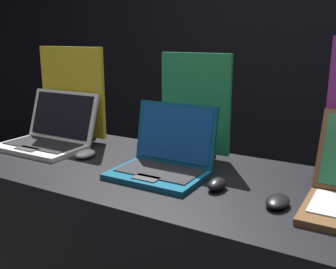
# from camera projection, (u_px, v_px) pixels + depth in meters

# --- Properties ---
(wall_back) EXTENTS (8.00, 0.05, 2.80)m
(wall_back) POSITION_uv_depth(u_px,v_px,m) (286.00, 36.00, 2.73)
(wall_back) COLOR black
(wall_back) RESTS_ON ground_plane
(laptop_front) EXTENTS (0.40, 0.32, 0.25)m
(laptop_front) POSITION_uv_depth(u_px,v_px,m) (49.00, 134.00, 1.83)
(laptop_front) COLOR silver
(laptop_front) RESTS_ON display_counter
(mouse_front) EXTENTS (0.07, 0.10, 0.03)m
(mouse_front) POSITION_uv_depth(u_px,v_px,m) (86.00, 154.00, 1.67)
(mouse_front) COLOR #B2B2B7
(mouse_front) RESTS_ON display_counter
(promo_stand_front) EXTENTS (0.39, 0.07, 0.46)m
(promo_stand_front) POSITION_uv_depth(u_px,v_px,m) (73.00, 96.00, 1.94)
(promo_stand_front) COLOR black
(promo_stand_front) RESTS_ON display_counter
(laptop_middle) EXTENTS (0.34, 0.29, 0.25)m
(laptop_middle) POSITION_uv_depth(u_px,v_px,m) (164.00, 158.00, 1.47)
(laptop_middle) COLOR #0F5170
(laptop_middle) RESTS_ON display_counter
(mouse_middle) EXTENTS (0.06, 0.09, 0.04)m
(mouse_middle) POSITION_uv_depth(u_px,v_px,m) (217.00, 184.00, 1.32)
(mouse_middle) COLOR black
(mouse_middle) RESTS_ON display_counter
(promo_stand_middle) EXTENTS (0.31, 0.07, 0.44)m
(promo_stand_middle) POSITION_uv_depth(u_px,v_px,m) (195.00, 108.00, 1.65)
(promo_stand_middle) COLOR black
(promo_stand_middle) RESTS_ON display_counter
(mouse_back) EXTENTS (0.07, 0.11, 0.03)m
(mouse_back) POSITION_uv_depth(u_px,v_px,m) (278.00, 201.00, 1.20)
(mouse_back) COLOR black
(mouse_back) RESTS_ON display_counter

